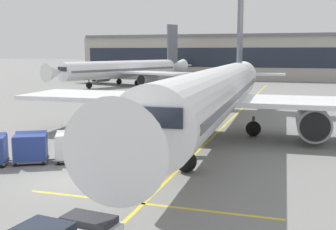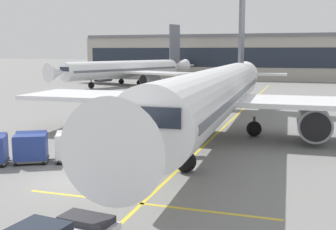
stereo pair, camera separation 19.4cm
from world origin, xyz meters
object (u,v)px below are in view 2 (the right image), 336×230
object	(u,v)px
baggage_cart_lead	(72,146)
safety_cone_engine_keepout	(134,134)
parked_airplane	(217,93)
ground_crew_by_carts	(112,148)
baggage_cart_second	(31,147)
ground_crew_wingwalker	(97,137)
belt_loader	(129,141)
ground_crew_by_loader	(140,139)
ground_crew_marshaller	(85,144)
distant_airplane	(127,70)

from	to	relation	value
baggage_cart_lead	safety_cone_engine_keepout	world-z (taller)	baggage_cart_lead
parked_airplane	ground_crew_by_carts	world-z (taller)	parked_airplane
baggage_cart_second	ground_crew_wingwalker	size ratio (longest dim) A/B	1.59
belt_loader	ground_crew_by_loader	xyz separation A→B (m)	(0.66, 0.30, 0.11)
ground_crew_by_carts	safety_cone_engine_keepout	bearing A→B (deg)	102.50
ground_crew_by_carts	ground_crew_marshaller	distance (m)	2.12
ground_crew_wingwalker	safety_cone_engine_keepout	xyz separation A→B (m)	(0.69, 4.80, -0.65)
safety_cone_engine_keepout	belt_loader	bearing A→B (deg)	-71.06
baggage_cart_second	ground_crew_by_carts	size ratio (longest dim) A/B	1.59
ground_crew_marshaller	ground_crew_wingwalker	xyz separation A→B (m)	(-0.28, 2.18, 0.00)
parked_airplane	ground_crew_by_carts	size ratio (longest dim) A/B	24.54
baggage_cart_lead	ground_crew_marshaller	bearing A→B (deg)	54.74
belt_loader	ground_crew_by_loader	world-z (taller)	belt_loader
ground_crew_marshaller	safety_cone_engine_keepout	bearing A→B (deg)	86.63
baggage_cart_lead	ground_crew_marshaller	size ratio (longest dim) A/B	1.59
baggage_cart_lead	safety_cone_engine_keepout	xyz separation A→B (m)	(0.93, 7.71, -0.65)
ground_crew_by_carts	distant_airplane	xyz separation A→B (m)	(-22.75, 55.45, 2.14)
ground_crew_by_carts	ground_crew_marshaller	bearing A→B (deg)	166.68
safety_cone_engine_keepout	distant_airplane	xyz separation A→B (m)	(-21.09, 47.98, 2.79)
ground_crew_by_loader	ground_crew_marshaller	size ratio (longest dim) A/B	1.00
ground_crew_by_carts	safety_cone_engine_keepout	distance (m)	7.68
parked_airplane	ground_crew_by_loader	xyz separation A→B (m)	(-3.71, -7.32, -2.47)
ground_crew_by_carts	ground_crew_wingwalker	size ratio (longest dim) A/B	1.00
ground_crew_marshaller	distant_airplane	xyz separation A→B (m)	(-20.68, 54.96, 2.14)
belt_loader	ground_crew_marshaller	size ratio (longest dim) A/B	2.89
ground_crew_by_loader	ground_crew_by_carts	xyz separation A→B (m)	(-0.68, -2.87, 0.00)
parked_airplane	ground_crew_by_loader	size ratio (longest dim) A/B	24.54
parked_airplane	safety_cone_engine_keepout	bearing A→B (deg)	-155.74
belt_loader	ground_crew_wingwalker	size ratio (longest dim) A/B	2.89
baggage_cart_second	ground_crew_by_loader	distance (m)	6.91
ground_crew_wingwalker	parked_airplane	bearing A→B (deg)	48.16
baggage_cart_second	ground_crew_by_carts	xyz separation A→B (m)	(4.85, 1.28, -0.00)
safety_cone_engine_keepout	ground_crew_by_carts	bearing A→B (deg)	-77.50
ground_crew_by_loader	distant_airplane	size ratio (longest dim) A/B	0.05
distant_airplane	ground_crew_by_carts	bearing A→B (deg)	-67.69
baggage_cart_second	ground_crew_wingwalker	distance (m)	4.68
belt_loader	safety_cone_engine_keepout	distance (m)	5.21
baggage_cart_second	ground_crew_marshaller	xyz separation A→B (m)	(2.78, 1.77, -0.00)
baggage_cart_second	ground_crew_by_loader	xyz separation A→B (m)	(5.53, 4.15, -0.00)
parked_airplane	baggage_cart_second	bearing A→B (deg)	-128.86
ground_crew_marshaller	ground_crew_wingwalker	size ratio (longest dim) A/B	1.00
belt_loader	ground_crew_wingwalker	distance (m)	2.37
ground_crew_by_loader	ground_crew_by_carts	distance (m)	2.95
baggage_cart_second	safety_cone_engine_keepout	distance (m)	9.33
baggage_cart_second	ground_crew_wingwalker	world-z (taller)	baggage_cart_second
ground_crew_wingwalker	distant_airplane	size ratio (longest dim) A/B	0.05
baggage_cart_lead	ground_crew_by_loader	bearing A→B (deg)	43.61
ground_crew_by_loader	baggage_cart_second	bearing A→B (deg)	-143.13
baggage_cart_second	distant_airplane	bearing A→B (deg)	107.51
parked_airplane	baggage_cart_second	xyz separation A→B (m)	(-9.24, -11.47, -2.47)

